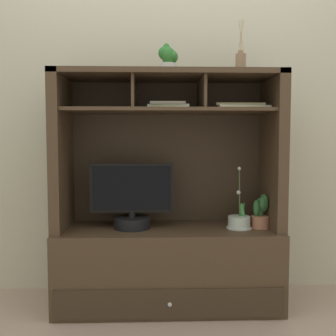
{
  "coord_description": "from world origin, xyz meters",
  "views": [
    {
      "loc": [
        -0.09,
        -2.45,
        1.01
      ],
      "look_at": [
        0.0,
        0.0,
        0.83
      ],
      "focal_mm": 44.16,
      "sensor_mm": 36.0,
      "label": 1
    }
  ],
  "objects": [
    {
      "name": "potted_succulent",
      "position": [
        0.0,
        -0.02,
        1.46
      ],
      "size": [
        0.11,
        0.12,
        0.17
      ],
      "color": "silver",
      "rests_on": "media_console"
    },
    {
      "name": "diffuser_bottle",
      "position": [
        0.43,
        -0.0,
        1.44
      ],
      "size": [
        0.06,
        0.06,
        0.31
      ],
      "color": "#8C6C53",
      "rests_on": "media_console"
    },
    {
      "name": "tv_monitor",
      "position": [
        -0.21,
        -0.02,
        0.63
      ],
      "size": [
        0.49,
        0.22,
        0.39
      ],
      "color": "black",
      "rests_on": "media_console"
    },
    {
      "name": "magazine_stack_centre",
      "position": [
        0.0,
        -0.01,
        1.19
      ],
      "size": [
        0.25,
        0.28,
        0.03
      ],
      "color": "beige",
      "rests_on": "media_console"
    },
    {
      "name": "back_wall",
      "position": [
        0.0,
        0.29,
        1.4
      ],
      "size": [
        6.0,
        0.02,
        2.8
      ],
      "primitive_type": "cube",
      "color": "beige",
      "rests_on": "ground"
    },
    {
      "name": "potted_fern",
      "position": [
        0.56,
        -0.03,
        0.55
      ],
      "size": [
        0.13,
        0.13,
        0.2
      ],
      "color": "#AE6E53",
      "rests_on": "media_console"
    },
    {
      "name": "floor_plane",
      "position": [
        0.0,
        0.0,
        -0.01
      ],
      "size": [
        6.0,
        6.0,
        0.02
      ],
      "primitive_type": "cube",
      "color": "tan",
      "rests_on": "ground"
    },
    {
      "name": "potted_orchid",
      "position": [
        0.42,
        -0.04,
        0.51
      ],
      "size": [
        0.15,
        0.15,
        0.37
      ],
      "color": "silver",
      "rests_on": "media_console"
    },
    {
      "name": "magazine_stack_left",
      "position": [
        0.41,
        -0.0,
        1.19
      ],
      "size": [
        0.34,
        0.3,
        0.03
      ],
      "color": "beige",
      "rests_on": "media_console"
    },
    {
      "name": "media_console",
      "position": [
        0.0,
        0.01,
        0.42
      ],
      "size": [
        1.31,
        0.54,
        1.38
      ],
      "color": "#463323",
      "rests_on": "ground"
    }
  ]
}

